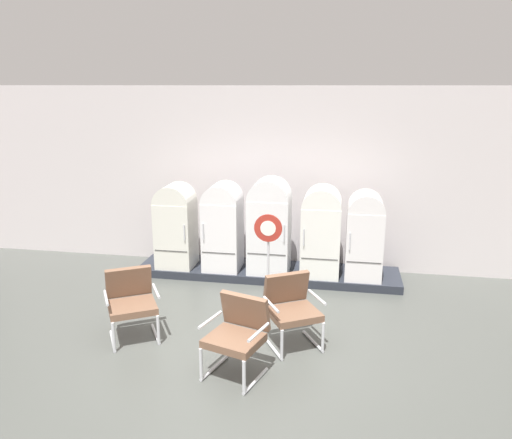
% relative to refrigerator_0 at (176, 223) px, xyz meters
% --- Properties ---
extents(ground, '(12.00, 10.00, 0.05)m').
position_rel_refrigerator_0_xyz_m(ground, '(1.62, -2.89, -0.95)').
color(ground, '#484B46').
extents(back_wall, '(11.76, 0.12, 3.27)m').
position_rel_refrigerator_0_xyz_m(back_wall, '(1.62, 0.77, 0.72)').
color(back_wall, silver).
rests_on(back_wall, ground).
extents(display_plinth, '(4.57, 0.95, 0.14)m').
position_rel_refrigerator_0_xyz_m(display_plinth, '(1.62, 0.13, -0.85)').
color(display_plinth, '#252932').
rests_on(display_plinth, ground).
extents(refrigerator_0, '(0.64, 0.64, 1.48)m').
position_rel_refrigerator_0_xyz_m(refrigerator_0, '(0.00, 0.00, 0.00)').
color(refrigerator_0, silver).
rests_on(refrigerator_0, display_plinth).
extents(refrigerator_1, '(0.63, 0.67, 1.52)m').
position_rel_refrigerator_0_xyz_m(refrigerator_1, '(0.84, 0.02, 0.02)').
color(refrigerator_1, white).
rests_on(refrigerator_1, display_plinth).
extents(refrigerator_2, '(0.70, 0.62, 1.64)m').
position_rel_refrigerator_0_xyz_m(refrigerator_2, '(1.67, -0.01, 0.09)').
color(refrigerator_2, white).
rests_on(refrigerator_2, display_plinth).
extents(refrigerator_3, '(0.65, 0.68, 1.52)m').
position_rel_refrigerator_0_xyz_m(refrigerator_3, '(2.54, 0.02, 0.02)').
color(refrigerator_3, white).
rests_on(refrigerator_3, display_plinth).
extents(refrigerator_4, '(0.60, 0.68, 1.45)m').
position_rel_refrigerator_0_xyz_m(refrigerator_4, '(3.26, 0.02, -0.01)').
color(refrigerator_4, white).
rests_on(refrigerator_4, display_plinth).
extents(armchair_left, '(0.84, 0.85, 0.93)m').
position_rel_refrigerator_0_xyz_m(armchair_left, '(0.17, -2.37, -0.39)').
color(armchair_left, silver).
rests_on(armchair_left, ground).
extents(armchair_right, '(0.84, 0.85, 0.93)m').
position_rel_refrigerator_0_xyz_m(armchair_right, '(2.29, -2.19, -0.39)').
color(armchair_right, silver).
rests_on(armchair_right, ground).
extents(armchair_center, '(0.79, 0.79, 0.93)m').
position_rel_refrigerator_0_xyz_m(armchair_center, '(1.75, -2.99, -0.39)').
color(armchair_center, silver).
rests_on(armchair_center, ground).
extents(sign_stand, '(0.41, 0.32, 1.50)m').
position_rel_refrigerator_0_xyz_m(sign_stand, '(1.84, -1.30, -0.23)').
color(sign_stand, '#2D2D30').
rests_on(sign_stand, ground).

